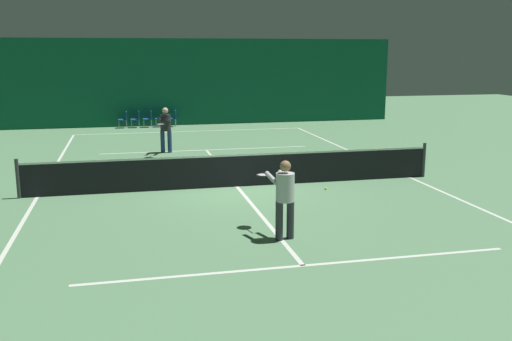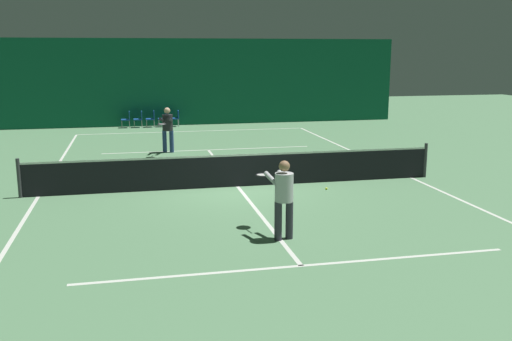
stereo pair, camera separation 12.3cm
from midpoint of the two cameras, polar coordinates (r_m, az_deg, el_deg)
name	(u,v)px [view 2 (the right image)]	position (r m, az deg, el deg)	size (l,w,h in m)	color
ground_plane	(238,187)	(16.61, -1.64, -1.61)	(60.00, 60.00, 0.00)	#56845B
backdrop_curtain	(187,82)	(30.55, -6.80, 8.77)	(23.00, 0.12, 4.51)	#0F5138
court_line_baseline_far	(193,131)	(28.20, -6.17, 3.93)	(11.00, 0.10, 0.00)	silver
court_line_service_far	(208,150)	(22.80, -4.64, 2.07)	(8.25, 0.10, 0.00)	silver
court_line_service_near	(301,266)	(10.66, 4.89, -9.47)	(8.25, 0.10, 0.00)	silver
court_line_sideline_left	(38,197)	(16.53, -20.74, -2.45)	(0.10, 23.80, 0.00)	silver
court_line_sideline_right	(411,178)	(18.41, 15.43, -0.69)	(0.10, 23.80, 0.00)	silver
court_line_centre	(238,186)	(16.61, -1.64, -1.61)	(0.10, 12.80, 0.00)	silver
tennis_net	(237,169)	(16.49, -1.65, 0.11)	(12.00, 0.10, 1.07)	black
player_near	(283,194)	(11.82, 3.02, -2.32)	(0.65, 1.40, 1.68)	#2D2D38
player_far	(167,127)	(22.25, -8.69, 4.37)	(0.71, 1.43, 1.74)	navy
courtside_chair_0	(127,118)	(30.00, -12.66, 5.12)	(0.44, 0.44, 0.84)	#99999E
courtside_chair_1	(139,118)	(30.01, -11.47, 5.17)	(0.44, 0.44, 0.84)	#99999E
courtside_chair_2	(152,118)	(30.02, -10.27, 5.22)	(0.44, 0.44, 0.84)	#99999E
courtside_chair_3	(164,117)	(30.05, -9.08, 5.27)	(0.44, 0.44, 0.84)	#99999E
courtside_chair_4	(176,117)	(30.09, -7.89, 5.31)	(0.44, 0.44, 0.84)	#99999E
tennis_ball	(326,189)	(16.35, 7.27, -1.80)	(0.07, 0.07, 0.07)	#D1DB33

